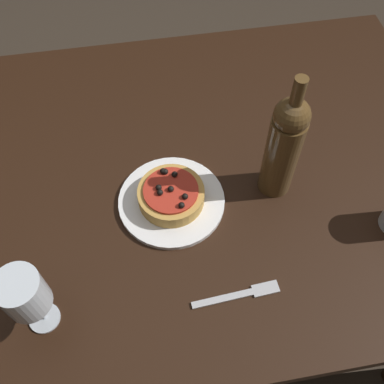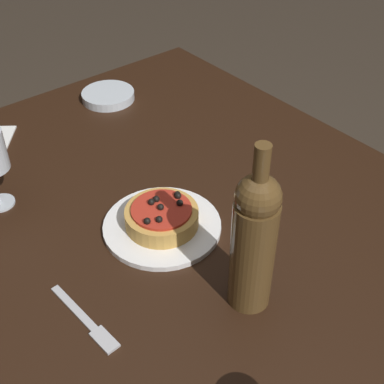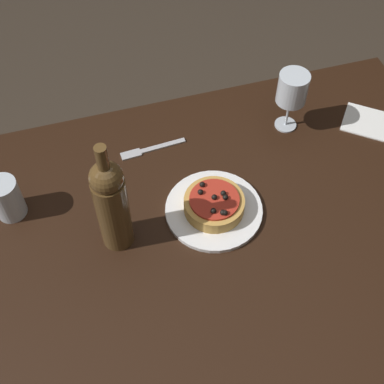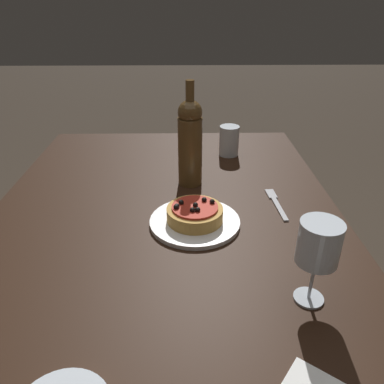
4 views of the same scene
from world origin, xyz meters
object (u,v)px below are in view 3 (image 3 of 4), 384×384
(dining_table, at_px, (212,258))
(fork, at_px, (149,150))
(wine_bottle, at_px, (111,203))
(pizza, at_px, (214,204))
(wine_glass, at_px, (292,90))
(dinner_plate, at_px, (214,210))
(water_cup, at_px, (7,198))

(dining_table, relative_size, fork, 7.72)
(wine_bottle, bearing_deg, dining_table, 161.36)
(pizza, relative_size, wine_glass, 0.82)
(dinner_plate, height_order, wine_glass, wine_glass)
(dining_table, height_order, pizza, pizza)
(water_cup, bearing_deg, wine_bottle, 147.81)
(water_cup, distance_m, fork, 0.39)
(dining_table, xyz_separation_m, water_cup, (0.46, -0.22, 0.14))
(pizza, relative_size, wine_bottle, 0.46)
(wine_glass, bearing_deg, water_cup, 6.19)
(dining_table, distance_m, pizza, 0.14)
(dinner_plate, distance_m, fork, 0.27)
(dining_table, distance_m, fork, 0.35)
(fork, bearing_deg, wine_bottle, 57.91)
(pizza, distance_m, water_cup, 0.51)
(wine_glass, xyz_separation_m, water_cup, (0.77, 0.08, -0.08))
(pizza, distance_m, wine_glass, 0.38)
(wine_glass, bearing_deg, wine_bottle, 23.80)
(dinner_plate, xyz_separation_m, water_cup, (0.48, -0.14, 0.05))
(dinner_plate, xyz_separation_m, fork, (0.11, -0.24, -0.00))
(pizza, bearing_deg, wine_bottle, 2.10)
(pizza, height_order, water_cup, water_cup)
(fork, bearing_deg, pizza, 110.33)
(wine_bottle, distance_m, fork, 0.32)
(pizza, xyz_separation_m, fork, (0.11, -0.24, -0.03))
(fork, bearing_deg, dinner_plate, 110.34)
(water_cup, bearing_deg, dinner_plate, 163.72)
(wine_glass, height_order, fork, wine_glass)
(dinner_plate, bearing_deg, wine_bottle, 2.14)
(dining_table, relative_size, pizza, 9.41)
(dining_table, distance_m, wine_glass, 0.49)
(dinner_plate, bearing_deg, water_cup, -16.28)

